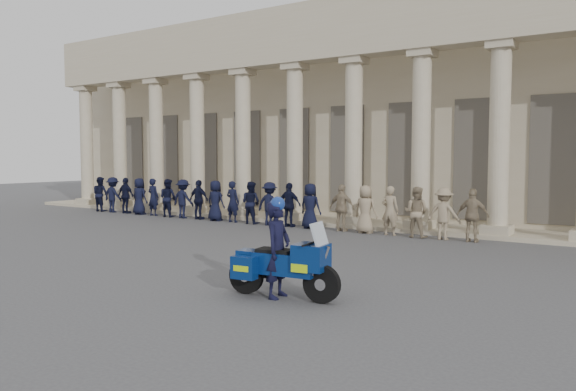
# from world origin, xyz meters

# --- Properties ---
(ground) EXTENTS (90.00, 90.00, 0.00)m
(ground) POSITION_xyz_m (0.00, 0.00, 0.00)
(ground) COLOR #454548
(ground) RESTS_ON ground
(building) EXTENTS (40.00, 12.50, 9.00)m
(building) POSITION_xyz_m (-0.00, 14.74, 4.52)
(building) COLOR tan
(building) RESTS_ON ground
(officer_rank) EXTENTS (18.68, 0.63, 1.67)m
(officer_rank) POSITION_xyz_m (-5.65, 6.79, 0.84)
(officer_rank) COLOR black
(officer_rank) RESTS_ON ground
(motorcycle) EXTENTS (2.30, 1.00, 1.47)m
(motorcycle) POSITION_xyz_m (2.42, -2.16, 0.64)
(motorcycle) COLOR black
(motorcycle) RESTS_ON ground
(rider) EXTENTS (0.51, 0.71, 1.91)m
(rider) POSITION_xyz_m (2.29, -2.18, 0.95)
(rider) COLOR black
(rider) RESTS_ON ground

